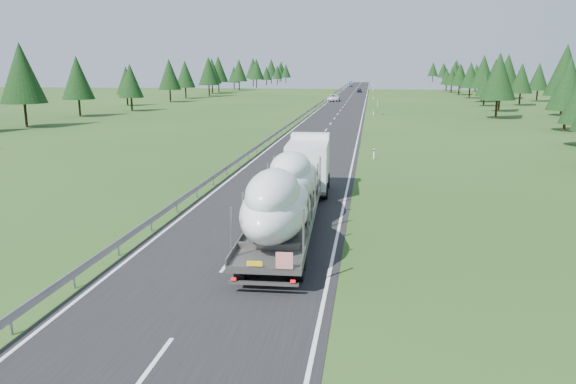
# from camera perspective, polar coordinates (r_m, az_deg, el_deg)

# --- Properties ---
(ground) EXTENTS (400.00, 400.00, 0.00)m
(ground) POSITION_cam_1_polar(r_m,az_deg,el_deg) (25.70, -5.98, -7.00)
(ground) COLOR #254517
(ground) RESTS_ON ground
(road_surface) EXTENTS (10.00, 400.00, 0.02)m
(road_surface) POSITION_cam_1_polar(r_m,az_deg,el_deg) (123.87, 5.61, 8.60)
(road_surface) COLOR black
(road_surface) RESTS_ON ground
(guardrail) EXTENTS (0.10, 400.00, 0.76)m
(guardrail) POSITION_cam_1_polar(r_m,az_deg,el_deg) (124.15, 3.14, 8.92)
(guardrail) COLOR slate
(guardrail) RESTS_ON ground
(marker_posts) EXTENTS (0.13, 350.08, 1.00)m
(marker_posts) POSITION_cam_1_polar(r_m,az_deg,el_deg) (178.60, 8.64, 9.91)
(marker_posts) COLOR silver
(marker_posts) RESTS_ON ground
(highway_sign) EXTENTS (0.08, 0.90, 2.60)m
(highway_sign) POSITION_cam_1_polar(r_m,az_deg,el_deg) (103.65, 9.08, 8.72)
(highway_sign) COLOR slate
(highway_sign) RESTS_ON ground
(tree_line_right) EXTENTS (26.91, 342.35, 12.57)m
(tree_line_right) POSITION_cam_1_polar(r_m,az_deg,el_deg) (144.23, 22.11, 10.99)
(tree_line_right) COLOR black
(tree_line_right) RESTS_ON ground
(tree_line_left) EXTENTS (14.77, 343.02, 12.42)m
(tree_line_left) POSITION_cam_1_polar(r_m,az_deg,el_deg) (163.48, -9.59, 11.98)
(tree_line_left) COLOR black
(tree_line_left) RESTS_ON ground
(boat_truck) EXTENTS (3.59, 21.10, 4.34)m
(boat_truck) POSITION_cam_1_polar(r_m,az_deg,el_deg) (30.53, 0.33, 0.77)
(boat_truck) COLOR white
(boat_truck) RESTS_ON ground
(distant_van) EXTENTS (2.91, 6.08, 1.68)m
(distant_van) POSITION_cam_1_polar(r_m,az_deg,el_deg) (144.39, 4.64, 9.51)
(distant_van) COLOR white
(distant_van) RESTS_ON ground
(distant_car_dark) EXTENTS (1.73, 4.01, 1.35)m
(distant_car_dark) POSITION_cam_1_polar(r_m,az_deg,el_deg) (195.23, 7.26, 10.21)
(distant_car_dark) COLOR black
(distant_car_dark) RESTS_ON ground
(distant_car_blue) EXTENTS (1.67, 4.34, 1.41)m
(distant_car_blue) POSITION_cam_1_polar(r_m,az_deg,el_deg) (251.77, 6.39, 10.76)
(distant_car_blue) COLOR navy
(distant_car_blue) RESTS_ON ground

